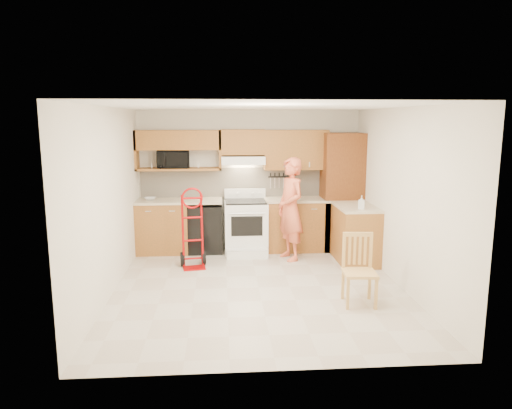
{
  "coord_description": "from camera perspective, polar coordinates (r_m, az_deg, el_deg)",
  "views": [
    {
      "loc": [
        -0.5,
        -6.32,
        2.33
      ],
      "look_at": [
        0.0,
        0.5,
        1.1
      ],
      "focal_mm": 33.13,
      "sensor_mm": 36.0,
      "label": 1
    }
  ],
  "objects": [
    {
      "name": "range",
      "position": [
        8.32,
        -1.21,
        -2.17
      ],
      "size": [
        0.74,
        0.98,
        1.1
      ],
      "primitive_type": null,
      "color": "white",
      "rests_on": "ground"
    },
    {
      "name": "dining_chair",
      "position": [
        6.18,
        12.41,
        -7.76
      ],
      "size": [
        0.44,
        0.47,
        0.9
      ],
      "primitive_type": null,
      "rotation": [
        0.0,
        0.0,
        -0.08
      ],
      "color": "tan",
      "rests_on": "ground"
    },
    {
      "name": "upper_cab_right",
      "position": [
        8.52,
        4.83,
        6.6
      ],
      "size": [
        1.14,
        0.33,
        0.7
      ],
      "primitive_type": "cube",
      "color": "#AE5E23",
      "rests_on": "wall_back"
    },
    {
      "name": "countertop_left",
      "position": [
        8.42,
        -9.24,
        0.43
      ],
      "size": [
        1.5,
        0.63,
        0.04
      ],
      "primitive_type": "cube",
      "color": "beige",
      "rests_on": "lower_cab_left"
    },
    {
      "name": "upper_cab_center",
      "position": [
        8.42,
        -1.61,
        7.54
      ],
      "size": [
        0.76,
        0.33,
        0.44
      ],
      "primitive_type": "cube",
      "color": "#AE5E23",
      "rests_on": "wall_back"
    },
    {
      "name": "microwave",
      "position": [
        8.47,
        -9.95,
        5.42
      ],
      "size": [
        0.59,
        0.42,
        0.31
      ],
      "primitive_type": "imported",
      "rotation": [
        0.0,
        0.0,
        0.07
      ],
      "color": "black",
      "rests_on": "upper_shelf_mw"
    },
    {
      "name": "bowl",
      "position": [
        8.47,
        -12.64,
        0.68
      ],
      "size": [
        0.22,
        0.22,
        0.05
      ],
      "primitive_type": "imported",
      "rotation": [
        0.0,
        0.0,
        -0.08
      ],
      "color": "white",
      "rests_on": "countertop_left"
    },
    {
      "name": "hand_truck",
      "position": [
        7.55,
        -7.62,
        -3.29
      ],
      "size": [
        0.51,
        0.48,
        1.16
      ],
      "primitive_type": null,
      "rotation": [
        0.0,
        0.0,
        0.15
      ],
      "color": "#A80607",
      "rests_on": "ground"
    },
    {
      "name": "soap_bottle",
      "position": [
        7.63,
        12.62,
        0.27
      ],
      "size": [
        0.12,
        0.12,
        0.21
      ],
      "primitive_type": "imported",
      "rotation": [
        0.0,
        0.0,
        -0.34
      ],
      "color": "white",
      "rests_on": "countertop_return"
    },
    {
      "name": "range_hood",
      "position": [
        8.38,
        -1.58,
        5.4
      ],
      "size": [
        0.76,
        0.46,
        0.14
      ],
      "primitive_type": "cube",
      "color": "white",
      "rests_on": "wall_back"
    },
    {
      "name": "cab_return_right",
      "position": [
        8.01,
        11.9,
        -3.6
      ],
      "size": [
        0.6,
        1.0,
        0.9
      ],
      "primitive_type": "cube",
      "color": "#AE5E23",
      "rests_on": "ground"
    },
    {
      "name": "pantry_tall",
      "position": [
        8.64,
        10.27,
        1.52
      ],
      "size": [
        0.7,
        0.6,
        2.1
      ],
      "primitive_type": "cube",
      "color": "brown",
      "rests_on": "ground"
    },
    {
      "name": "lower_cab_left",
      "position": [
        8.54,
        -11.16,
        -2.71
      ],
      "size": [
        0.9,
        0.6,
        0.9
      ],
      "primitive_type": "cube",
      "color": "#AE5E23",
      "rests_on": "ground"
    },
    {
      "name": "wall_front",
      "position": [
        4.23,
        2.73,
        -4.62
      ],
      "size": [
        4.0,
        0.02,
        2.5
      ],
      "primitive_type": "cube",
      "color": "beige",
      "rests_on": "ground"
    },
    {
      "name": "wall_back",
      "position": [
        8.66,
        -0.85,
        3.04
      ],
      "size": [
        4.0,
        0.02,
        2.5
      ],
      "primitive_type": "cube",
      "color": "beige",
      "rests_on": "ground"
    },
    {
      "name": "person",
      "position": [
        7.89,
        4.19,
        -0.55
      ],
      "size": [
        0.6,
        0.73,
        1.72
      ],
      "primitive_type": "imported",
      "rotation": [
        0.0,
        0.0,
        -1.22
      ],
      "color": "#E16341",
      "rests_on": "ground"
    },
    {
      "name": "floor",
      "position": [
        6.76,
        0.31,
        -10.07
      ],
      "size": [
        4.0,
        4.5,
        0.02
      ],
      "primitive_type": "cube",
      "color": "beige",
      "rests_on": "ground"
    },
    {
      "name": "wall_right",
      "position": [
        6.88,
        17.25,
        0.71
      ],
      "size": [
        0.02,
        4.5,
        2.5
      ],
      "primitive_type": "cube",
      "color": "beige",
      "rests_on": "ground"
    },
    {
      "name": "dishwasher",
      "position": [
        8.49,
        -6.12,
        -2.82
      ],
      "size": [
        0.6,
        0.6,
        0.85
      ],
      "primitive_type": "cube",
      "color": "black",
      "rests_on": "ground"
    },
    {
      "name": "upper_cab_left",
      "position": [
        8.44,
        -9.37,
        7.69
      ],
      "size": [
        1.5,
        0.33,
        0.34
      ],
      "primitive_type": "cube",
      "color": "#AE5E23",
      "rests_on": "wall_back"
    },
    {
      "name": "countertop_right",
      "position": [
        8.49,
        4.88,
        0.61
      ],
      "size": [
        1.14,
        0.63,
        0.04
      ],
      "primitive_type": "cube",
      "color": "beige",
      "rests_on": "lower_cab_right"
    },
    {
      "name": "countertop_return",
      "position": [
        7.91,
        12.02,
        -0.29
      ],
      "size": [
        0.63,
        1.0,
        0.04
      ],
      "primitive_type": "cube",
      "color": "beige",
      "rests_on": "cab_return_right"
    },
    {
      "name": "upper_shelf_mw",
      "position": [
        8.48,
        -9.27,
        4.25
      ],
      "size": [
        1.5,
        0.33,
        0.04
      ],
      "primitive_type": "cube",
      "color": "#AE5E23",
      "rests_on": "wall_back"
    },
    {
      "name": "backsplash",
      "position": [
        8.64,
        -0.84,
        2.69
      ],
      "size": [
        3.92,
        0.03,
        0.55
      ],
      "primitive_type": "cube",
      "color": "beige",
      "rests_on": "wall_back"
    },
    {
      "name": "knife_strip",
      "position": [
        8.66,
        2.81,
        2.96
      ],
      "size": [
        0.4,
        0.05,
        0.29
      ],
      "primitive_type": null,
      "color": "black",
      "rests_on": "backsplash"
    },
    {
      "name": "ceiling",
      "position": [
        6.34,
        0.34,
        11.83
      ],
      "size": [
        4.0,
        4.5,
        0.02
      ],
      "primitive_type": "cube",
      "color": "white",
      "rests_on": "ground"
    },
    {
      "name": "wall_left",
      "position": [
        6.59,
        -17.39,
        0.29
      ],
      "size": [
        0.02,
        4.5,
        2.5
      ],
      "primitive_type": "cube",
      "color": "beige",
      "rests_on": "ground"
    },
    {
      "name": "lower_cab_right",
      "position": [
        8.58,
        4.83,
        -2.49
      ],
      "size": [
        1.14,
        0.6,
        0.9
      ],
      "primitive_type": "cube",
      "color": "#AE5E23",
      "rests_on": "ground"
    }
  ]
}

